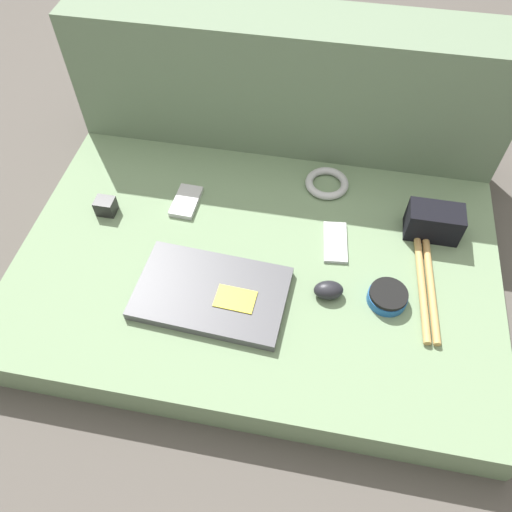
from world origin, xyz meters
TOP-DOWN VIEW (x-y plane):
  - ground_plane at (0.00, 0.00)m, footprint 8.00×8.00m
  - couch_seat at (0.00, 0.00)m, footprint 1.17×0.76m
  - couch_backrest at (0.00, 0.48)m, footprint 1.17×0.20m
  - laptop at (-0.08, -0.12)m, footprint 0.35×0.23m
  - computer_mouse at (0.18, -0.07)m, footprint 0.08×0.06m
  - speaker_puck at (0.32, -0.06)m, footprint 0.09×0.09m
  - phone_silver at (0.18, 0.09)m, footprint 0.07×0.13m
  - phone_black at (-0.22, 0.15)m, footprint 0.07×0.11m
  - camera_pouch at (0.42, 0.17)m, footprint 0.13×0.08m
  - charger_brick at (-0.41, 0.09)m, footprint 0.05×0.04m
  - cable_coil at (0.14, 0.29)m, footprint 0.12×0.12m
  - drumstick_pair at (0.40, 0.03)m, footprint 0.06×0.38m

SIDE VIEW (x-z plane):
  - ground_plane at x=0.00m, z-range 0.00..0.00m
  - couch_seat at x=0.00m, z-range 0.00..0.10m
  - phone_silver at x=0.18m, z-range 0.10..0.11m
  - phone_black at x=-0.22m, z-range 0.10..0.11m
  - drumstick_pair at x=0.40m, z-range 0.10..0.12m
  - cable_coil at x=0.14m, z-range 0.10..0.12m
  - laptop at x=-0.08m, z-range 0.10..0.13m
  - speaker_puck at x=0.32m, z-range 0.10..0.13m
  - computer_mouse at x=0.18m, z-range 0.10..0.14m
  - charger_brick at x=-0.41m, z-range 0.10..0.14m
  - camera_pouch at x=0.42m, z-range 0.10..0.18m
  - couch_backrest at x=0.00m, z-range 0.00..0.46m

